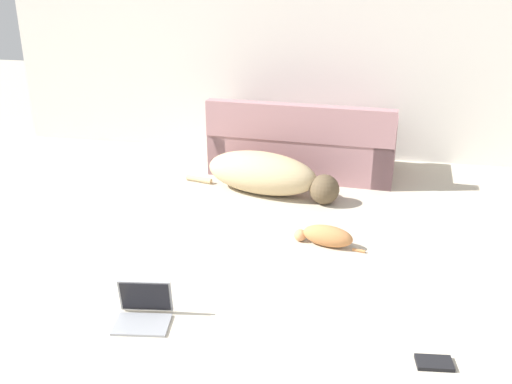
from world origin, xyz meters
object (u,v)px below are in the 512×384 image
object	(u,v)px
couch	(303,147)
laptop_open	(144,308)
book_black	(434,363)
cat	(326,236)
dog	(267,174)

from	to	relation	value
couch	laptop_open	xyz separation A→B (m)	(-0.61, -3.00, -0.19)
book_black	cat	bearing A→B (deg)	119.12
couch	dog	world-z (taller)	couch
cat	laptop_open	xyz separation A→B (m)	(-1.03, -1.26, -0.00)
couch	dog	size ratio (longest dim) A/B	1.20
couch	book_black	bearing A→B (deg)	113.72
dog	laptop_open	size ratio (longest dim) A/B	4.30
couch	laptop_open	bearing A→B (deg)	81.46
dog	book_black	world-z (taller)	dog
couch	dog	xyz separation A→B (m)	(-0.26, -0.73, -0.07)
couch	laptop_open	size ratio (longest dim) A/B	5.17
laptop_open	cat	bearing A→B (deg)	41.72
cat	dog	bearing A→B (deg)	-44.63
cat	laptop_open	bearing A→B (deg)	62.27
cat	book_black	world-z (taller)	cat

